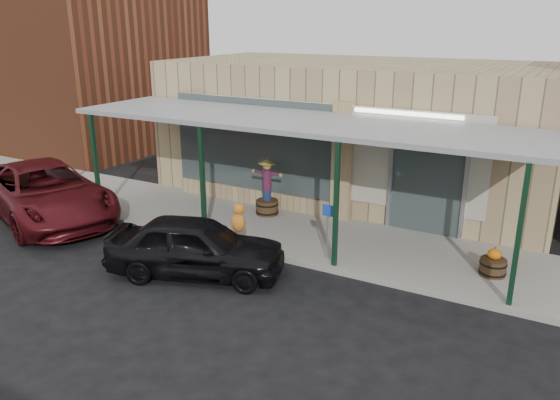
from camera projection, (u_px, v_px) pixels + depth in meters
The scene contains 10 objects.
ground at pixel (214, 292), 11.41m from camera, with size 120.00×120.00×0.00m, color black.
sidewalk at pixel (293, 233), 14.38m from camera, with size 40.00×3.20×0.15m, color gray.
storefront at pixel (360, 129), 17.54m from camera, with size 12.00×6.25×4.20m.
awning at pixel (294, 123), 13.43m from camera, with size 12.00×3.00×3.04m.
block_buildings_near at pixel (435, 76), 16.95m from camera, with size 61.00×8.00×8.00m.
barrel_scarecrow at pixel (267, 196), 15.41m from camera, with size 0.94×0.83×1.63m.
barrel_pumpkin at pixel (493, 265), 11.78m from camera, with size 0.66×0.66×0.66m.
handicap_sign at pixel (328, 224), 12.40m from camera, with size 0.27×0.04×1.31m.
parked_sedan at pixel (196, 246), 12.01m from camera, with size 4.23×2.79×1.54m.
car_maroon at pixel (45, 192), 15.46m from camera, with size 2.61×5.66×1.57m, color #521016.
Camera 1 is at (6.19, -8.28, 5.39)m, focal length 35.00 mm.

